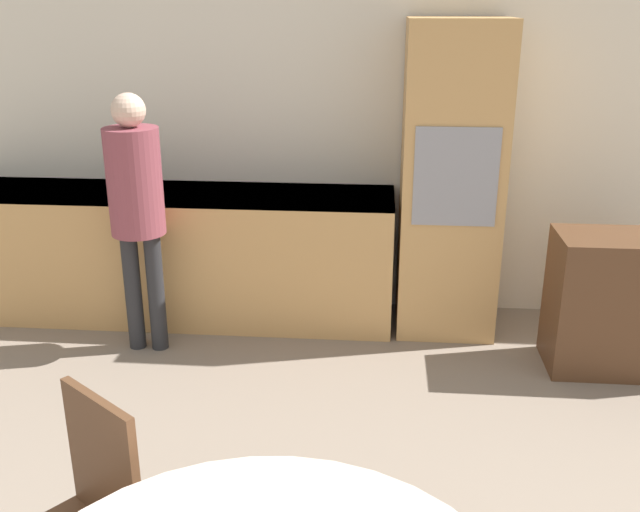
# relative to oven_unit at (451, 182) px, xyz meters

# --- Properties ---
(wall_back) EXTENTS (7.05, 0.05, 2.60)m
(wall_back) POSITION_rel_oven_unit_xyz_m (-0.68, 0.34, 0.30)
(wall_back) COLOR silver
(wall_back) RESTS_ON ground_plane
(kitchen_counter) EXTENTS (3.00, 0.60, 0.90)m
(kitchen_counter) POSITION_rel_oven_unit_xyz_m (-1.85, -0.01, -0.54)
(kitchen_counter) COLOR tan
(kitchen_counter) RESTS_ON ground_plane
(oven_unit) EXTENTS (0.63, 0.59, 2.00)m
(oven_unit) POSITION_rel_oven_unit_xyz_m (0.00, 0.00, 0.00)
(oven_unit) COLOR tan
(oven_unit) RESTS_ON ground_plane
(sideboard) EXTENTS (0.91, 0.45, 0.83)m
(sideboard) POSITION_rel_oven_unit_xyz_m (1.03, -0.51, -0.59)
(sideboard) COLOR #51331E
(sideboard) RESTS_ON ground_plane
(person_standing) EXTENTS (0.33, 0.33, 1.60)m
(person_standing) POSITION_rel_oven_unit_xyz_m (-1.89, -0.51, -0.01)
(person_standing) COLOR #262628
(person_standing) RESTS_ON ground_plane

